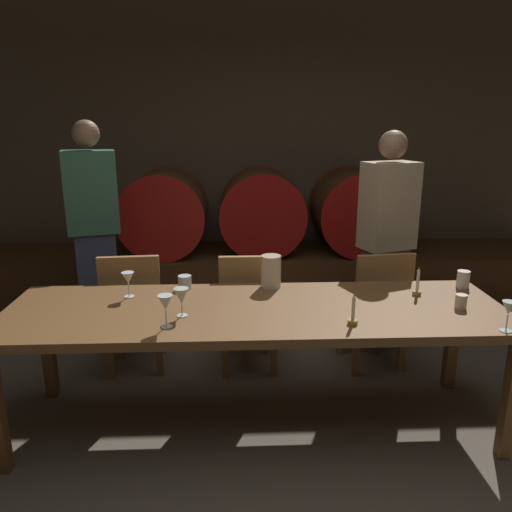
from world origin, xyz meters
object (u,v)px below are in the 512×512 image
(wine_barrel_center, at_px, (261,212))
(wine_barrel_right, at_px, (355,211))
(chair_center, at_px, (249,306))
(cup_left, at_px, (185,282))
(cup_center, at_px, (461,301))
(cup_right, at_px, (463,279))
(candle_left, at_px, (353,316))
(guest_left, at_px, (95,233))
(guest_right, at_px, (386,242))
(chair_left, at_px, (133,306))
(pitcher, at_px, (271,271))
(dining_table, at_px, (256,318))
(chair_right, at_px, (377,304))
(wine_glass_center_right, at_px, (181,297))
(wine_glass_far_left, at_px, (128,279))
(wine_glass_center_left, at_px, (165,303))
(candle_right, at_px, (417,288))
(wine_glass_far_right, at_px, (509,309))
(wine_barrel_left, at_px, (165,212))

(wine_barrel_center, bearing_deg, wine_barrel_right, 0.00)
(chair_center, bearing_deg, cup_left, 37.11)
(cup_center, height_order, cup_right, cup_right)
(cup_right, bearing_deg, wine_barrel_right, 96.38)
(candle_left, bearing_deg, cup_center, 16.81)
(guest_left, relative_size, guest_right, 1.04)
(wine_barrel_right, xyz_separation_m, chair_left, (-1.91, -1.56, -0.37))
(candle_left, bearing_deg, cup_left, 146.83)
(pitcher, relative_size, cup_right, 1.89)
(dining_table, bearing_deg, chair_center, 91.83)
(guest_right, relative_size, cup_left, 20.25)
(cup_center, relative_size, cup_right, 0.75)
(chair_left, bearing_deg, pitcher, 156.42)
(chair_right, height_order, guest_left, guest_left)
(candle_left, xyz_separation_m, wine_glass_center_right, (-0.88, 0.15, 0.06))
(chair_right, distance_m, guest_left, 2.19)
(candle_left, relative_size, wine_glass_far_left, 1.14)
(wine_barrel_center, height_order, candle_left, wine_barrel_center)
(cup_left, bearing_deg, guest_right, 23.92)
(pitcher, bearing_deg, dining_table, -107.23)
(wine_glass_center_left, bearing_deg, wine_barrel_right, 58.08)
(chair_center, bearing_deg, wine_barrel_right, -124.66)
(guest_left, bearing_deg, candle_right, 138.61)
(wine_barrel_center, distance_m, chair_left, 1.88)
(candle_right, distance_m, cup_right, 0.36)
(wine_glass_far_right, bearing_deg, candle_right, 115.99)
(wine_glass_center_right, bearing_deg, wine_glass_far_left, 138.07)
(guest_left, relative_size, cup_center, 21.91)
(wine_barrel_right, height_order, wine_glass_center_left, wine_barrel_right)
(wine_barrel_right, xyz_separation_m, chair_right, (-0.20, -1.59, -0.37))
(candle_left, distance_m, cup_center, 0.68)
(dining_table, xyz_separation_m, wine_glass_far_left, (-0.74, 0.21, 0.18))
(dining_table, height_order, candle_right, candle_right)
(wine_barrel_right, bearing_deg, wine_barrel_center, 180.00)
(guest_right, bearing_deg, wine_glass_center_left, 18.66)
(pitcher, bearing_deg, wine_glass_center_left, -133.78)
(wine_barrel_center, bearing_deg, cup_left, -106.89)
(chair_right, xyz_separation_m, wine_glass_far_right, (0.35, -1.02, 0.36))
(wine_barrel_center, relative_size, chair_center, 0.92)
(guest_right, bearing_deg, cup_left, 2.97)
(wine_barrel_left, bearing_deg, wine_glass_center_left, -82.52)
(wine_barrel_left, distance_m, wine_glass_center_left, 2.51)
(pitcher, distance_m, wine_glass_far_left, 0.86)
(candle_left, xyz_separation_m, wine_glass_far_right, (0.74, -0.12, 0.07))
(chair_right, xyz_separation_m, cup_left, (-1.31, -0.31, 0.29))
(wine_barrel_left, height_order, cup_left, wine_barrel_left)
(chair_left, xyz_separation_m, wine_glass_far_left, (0.08, -0.47, 0.36))
(chair_center, xyz_separation_m, wine_glass_center_left, (-0.44, -0.89, 0.37))
(chair_left, distance_m, chair_right, 1.70)
(wine_glass_center_right, bearing_deg, wine_glass_center_left, -114.14)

